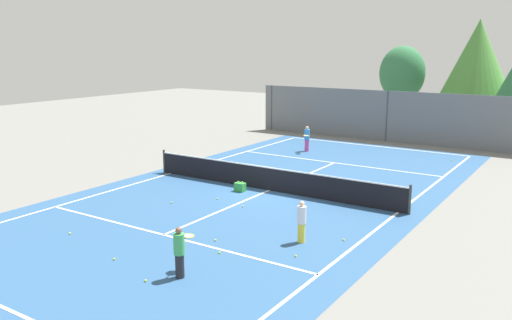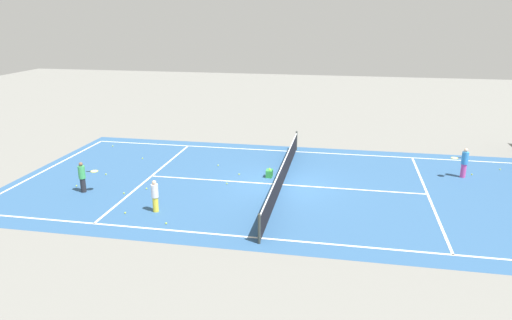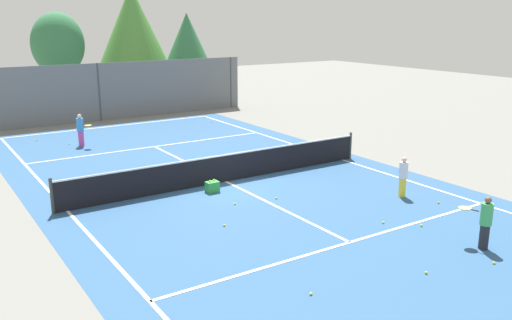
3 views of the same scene
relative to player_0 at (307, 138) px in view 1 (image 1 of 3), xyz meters
The scene contains 23 objects.
ground_plane 8.83m from the player_0, 72.32° to the right, with size 80.00×80.00×0.00m, color slate.
court_surface 8.83m from the player_0, 72.32° to the right, with size 13.00×25.00×0.01m.
tennis_net 8.80m from the player_0, 72.32° to the right, with size 11.90×0.10×1.10m.
perimeter_fence 6.28m from the player_0, 64.58° to the left, with size 18.00×0.12×3.20m.
tree_0 13.43m from the player_0, 57.78° to the left, with size 4.42×4.42×7.65m.
tree_1 11.25m from the player_0, 79.95° to the left, with size 3.18×2.88×5.96m.
player_0 is the anchor object (origin of this frame).
player_1 17.66m from the player_0, 72.83° to the right, with size 0.49×0.88×1.38m.
player_2 14.53m from the player_0, 62.77° to the right, with size 0.28×0.28×1.32m.
ball_crate 9.32m from the player_0, 79.37° to the right, with size 0.43×0.30×0.43m.
tennis_ball_0 0.99m from the player_0, 127.99° to the left, with size 0.07×0.07×0.07m, color #CCE533.
tennis_ball_1 15.74m from the player_0, 63.26° to the right, with size 0.07×0.07×0.07m, color #CCE533.
tennis_ball_2 18.20m from the player_0, 75.17° to the right, with size 0.07×0.07×0.07m, color #CCE533.
tennis_ball_3 17.31m from the player_0, 80.34° to the right, with size 0.07×0.07×0.07m, color #CCE533.
tennis_ball_4 16.39m from the player_0, 89.64° to the right, with size 0.07×0.07×0.07m, color #CCE533.
tennis_ball_5 10.81m from the player_0, 81.03° to the right, with size 0.07×0.07×0.07m, color #CCE533.
tennis_ball_6 14.35m from the player_0, 57.55° to the right, with size 0.07×0.07×0.07m, color #CCE533.
tennis_ball_7 14.98m from the player_0, 72.98° to the right, with size 0.07×0.07×0.07m, color #CCE533.
tennis_ball_8 15.90m from the player_0, 71.26° to the right, with size 0.07×0.07×0.07m, color #CCE533.
tennis_ball_9 2.70m from the player_0, 125.57° to the left, with size 0.07×0.07×0.07m, color #CCE533.
tennis_ball_10 11.36m from the player_0, 74.25° to the right, with size 0.07×0.07×0.07m, color #CCE533.
tennis_ball_11 12.06m from the player_0, 87.56° to the right, with size 0.07×0.07×0.07m, color #CCE533.
tennis_ball_12 7.88m from the player_0, 13.16° to the left, with size 0.07×0.07×0.07m, color #CCE533.
Camera 1 is at (11.25, -18.17, 5.90)m, focal length 37.14 mm.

